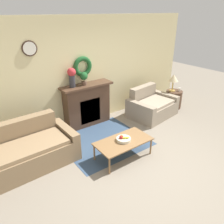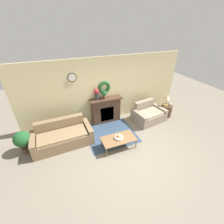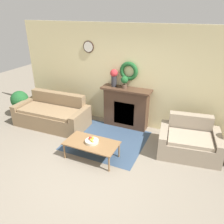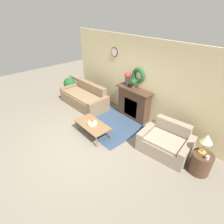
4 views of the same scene
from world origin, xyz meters
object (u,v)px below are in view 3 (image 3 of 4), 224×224
Objects in this scene: couch_left at (53,114)px; fruit_bowl at (92,141)px; loveseat_right at (189,141)px; potted_plant_floor_by_couch at (20,101)px; coffee_table at (92,144)px; vase_on_mantel_left at (114,76)px; fireplace at (126,107)px; potted_plant_on_mantel at (125,81)px.

couch_left is 7.00× the size of fruit_bowl.
potted_plant_floor_by_couch is (-4.89, -0.11, 0.22)m from loveseat_right.
coffee_table is 3.14m from potted_plant_floor_by_couch.
coffee_table is at bearing -82.71° from vase_on_mantel_left.
loveseat_right is at bearing 29.48° from coffee_table.
fireplace is 1.67× the size of potted_plant_floor_by_couch.
potted_plant_floor_by_couch is at bearing -167.06° from potted_plant_on_mantel.
fruit_bowl is 0.63× the size of vase_on_mantel_left.
vase_on_mantel_left reaches higher than fruit_bowl.
couch_left is (-1.90, -0.78, -0.25)m from fireplace.
fireplace is 0.65× the size of couch_left.
vase_on_mantel_left is at bearing 155.56° from loveseat_right.
potted_plant_floor_by_couch is at bearing 162.02° from coffee_table.
fireplace is 1.69m from fruit_bowl.
loveseat_right is 1.24× the size of coffee_table.
vase_on_mantel_left reaches higher than potted_plant_on_mantel.
fireplace is 1.71m from coffee_table.
couch_left is at bearing -2.57° from potted_plant_floor_by_couch.
fireplace is at bearing 84.93° from coffee_table.
fruit_bowl reaches higher than coffee_table.
potted_plant_floor_by_couch is at bearing 162.18° from fruit_bowl.
fireplace is 1.16× the size of coffee_table.
vase_on_mantel_left is at bearing 179.15° from fireplace.
loveseat_right reaches higher than fruit_bowl.
vase_on_mantel_left is 0.58× the size of potted_plant_floor_by_couch.
coffee_table is 1.92m from potted_plant_on_mantel.
potted_plant_floor_by_couch is at bearing 173.05° from loveseat_right.
loveseat_right is at bearing 29.34° from fruit_bowl.
fireplace reaches higher than coffee_table.
vase_on_mantel_left is (-0.37, 0.01, 0.82)m from fireplace.
potted_plant_on_mantel is at bearing 86.99° from fruit_bowl.
potted_plant_on_mantel reaches higher than coffee_table.
fireplace reaches higher than potted_plant_floor_by_couch.
couch_left is 2.23m from potted_plant_on_mantel.
coffee_table is 0.07m from fruit_bowl.
fireplace is 0.94× the size of loveseat_right.
fireplace is 0.90m from vase_on_mantel_left.
vase_on_mantel_left reaches higher than fireplace.
couch_left is at bearing 174.34° from loveseat_right.
coffee_table is at bearing -17.98° from potted_plant_floor_by_couch.
fruit_bowl is at bearing -93.01° from potted_plant_on_mantel.
vase_on_mantel_left is at bearing 14.71° from potted_plant_floor_by_couch.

